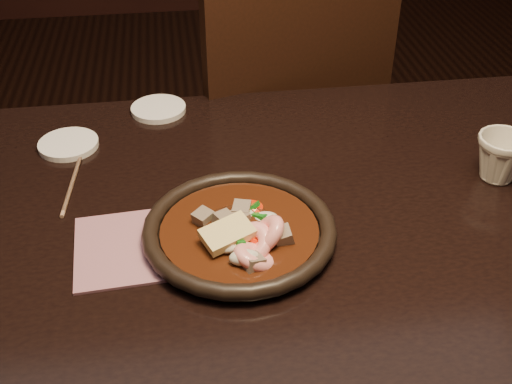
{
  "coord_description": "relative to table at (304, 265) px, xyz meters",
  "views": [
    {
      "loc": [
        -0.18,
        -0.74,
        1.36
      ],
      "look_at": [
        -0.07,
        0.03,
        0.8
      ],
      "focal_mm": 45.0,
      "sensor_mm": 36.0,
      "label": 1
    }
  ],
  "objects": [
    {
      "name": "plate",
      "position": [
        -0.1,
        -0.01,
        0.09
      ],
      "size": [
        0.29,
        0.29,
        0.03
      ],
      "color": "black",
      "rests_on": "table"
    },
    {
      "name": "stirfry",
      "position": [
        -0.1,
        -0.02,
        0.1
      ],
      "size": [
        0.14,
        0.16,
        0.06
      ],
      "color": "black",
      "rests_on": "plate"
    },
    {
      "name": "saucer_left",
      "position": [
        -0.38,
        0.29,
        0.08
      ],
      "size": [
        0.11,
        0.11,
        0.01
      ],
      "primitive_type": "cylinder",
      "color": "white",
      "rests_on": "table"
    },
    {
      "name": "tea_cup",
      "position": [
        0.34,
        0.09,
        0.12
      ],
      "size": [
        0.09,
        0.09,
        0.09
      ],
      "primitive_type": "imported",
      "rotation": [
        0.0,
        0.0,
        -0.08
      ],
      "color": "beige",
      "rests_on": "table"
    },
    {
      "name": "saucer_right",
      "position": [
        -0.22,
        0.4,
        0.08
      ],
      "size": [
        0.11,
        0.11,
        0.01
      ],
      "primitive_type": "cylinder",
      "color": "white",
      "rests_on": "table"
    },
    {
      "name": "napkin",
      "position": [
        -0.26,
        -0.01,
        0.08
      ],
      "size": [
        0.18,
        0.18,
        0.0
      ],
      "primitive_type": "cube",
      "rotation": [
        0.0,
        0.0,
        0.07
      ],
      "color": "#935B69",
      "rests_on": "table"
    },
    {
      "name": "soy_dish",
      "position": [
        -0.14,
        0.01,
        0.08
      ],
      "size": [
        0.09,
        0.09,
        0.01
      ],
      "primitive_type": "cylinder",
      "color": "white",
      "rests_on": "table"
    },
    {
      "name": "chopsticks",
      "position": [
        -0.36,
        0.19,
        0.08
      ],
      "size": [
        0.03,
        0.23,
        0.01
      ],
      "rotation": [
        0.0,
        0.0,
        -0.09
      ],
      "color": "#A57C5E",
      "rests_on": "table"
    },
    {
      "name": "chair",
      "position": [
        0.06,
        0.63,
        -0.14
      ],
      "size": [
        0.58,
        0.58,
        0.99
      ],
      "rotation": [
        0.0,
        0.0,
        3.42
      ],
      "color": "black",
      "rests_on": "floor"
    },
    {
      "name": "table",
      "position": [
        0.0,
        0.0,
        0.0
      ],
      "size": [
        1.6,
        0.9,
        0.75
      ],
      "color": "black",
      "rests_on": "floor"
    }
  ]
}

